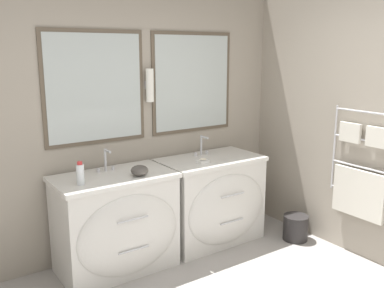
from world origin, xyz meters
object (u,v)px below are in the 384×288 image
object	(u,v)px
vanity_left	(117,223)
vanity_right	(212,200)
waste_bin	(296,227)
toiletry_bottle	(80,174)
amenity_bowl	(140,170)

from	to	relation	value
vanity_left	vanity_right	size ratio (longest dim) A/B	1.00
vanity_left	waste_bin	distance (m)	1.87
vanity_left	toiletry_bottle	size ratio (longest dim) A/B	5.42
vanity_left	toiletry_bottle	bearing A→B (deg)	-169.56
vanity_left	vanity_right	bearing A→B (deg)	0.00
vanity_left	waste_bin	bearing A→B (deg)	-14.78
vanity_right	amenity_bowl	distance (m)	1.00
amenity_bowl	vanity_right	bearing A→B (deg)	6.87
vanity_left	amenity_bowl	xyz separation A→B (m)	(0.18, -0.11, 0.48)
vanity_left	waste_bin	xyz separation A→B (m)	(1.78, -0.47, -0.31)
toiletry_bottle	amenity_bowl	size ratio (longest dim) A/B	1.26
toiletry_bottle	amenity_bowl	bearing A→B (deg)	-5.07
vanity_right	vanity_left	bearing A→B (deg)	180.00
vanity_left	amenity_bowl	bearing A→B (deg)	-30.15
toiletry_bottle	waste_bin	bearing A→B (deg)	-11.02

